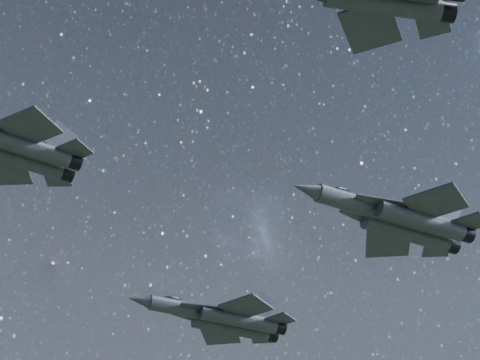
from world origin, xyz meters
name	(u,v)px	position (x,y,z in m)	size (l,w,h in m)	color
jet_lead	(5,144)	(-22.22, -0.30, 141.83)	(15.31, 10.91, 3.91)	#30333C
jet_left	(222,319)	(5.79, 17.82, 142.03)	(17.97, 12.64, 4.54)	#30333C
jet_slot	(399,219)	(13.44, -3.19, 144.60)	(19.39, 13.77, 4.93)	#30333C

